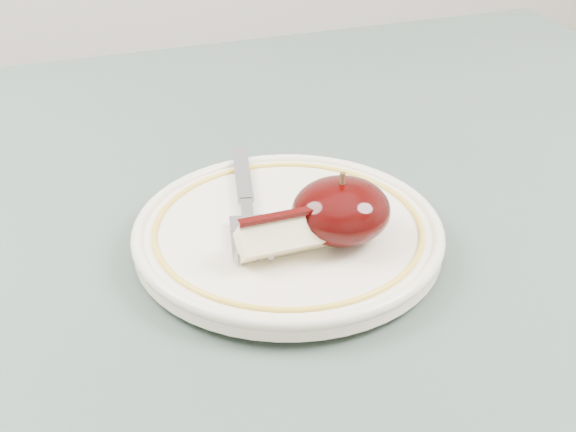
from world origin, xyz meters
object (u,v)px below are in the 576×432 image
object	(u,v)px
plate	(288,233)
fork	(246,201)
table	(334,340)
apple_half	(341,211)

from	to	relation	value
plate	fork	size ratio (longest dim) A/B	1.38
table	apple_half	bearing A→B (deg)	-108.06
table	apple_half	world-z (taller)	apple_half
table	fork	xyz separation A→B (m)	(-0.06, 0.05, 0.11)
apple_half	table	bearing A→B (deg)	71.94
table	fork	bearing A→B (deg)	139.75
table	apple_half	size ratio (longest dim) A/B	13.08
plate	apple_half	bearing A→B (deg)	-35.81
table	fork	distance (m)	0.13
apple_half	plate	bearing A→B (deg)	144.19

